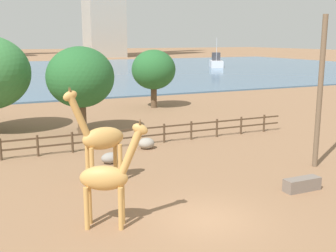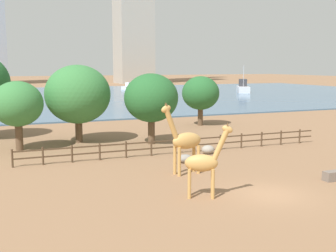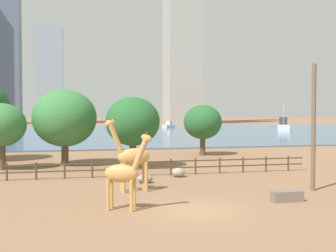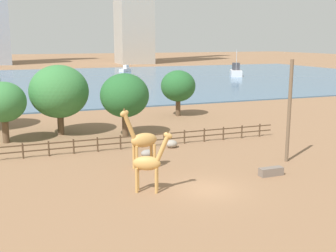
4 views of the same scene
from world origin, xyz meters
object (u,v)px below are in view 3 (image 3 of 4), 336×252
boat_sailboat (283,126)px  boulder_near_fence (145,179)px  giraffe_tall (124,173)px  boulder_by_pole (178,172)px  tree_left_large (65,118)px  tree_center_broad (133,122)px  tree_right_tall (203,122)px  giraffe_companion (131,157)px  feeding_trough (287,196)px  utility_pole (313,127)px  boat_ferry (169,126)px  tree_left_small (1,125)px

boat_sailboat → boulder_near_fence: bearing=-8.7°
giraffe_tall → boulder_by_pole: bearing=86.9°
boulder_near_fence → tree_left_large: (-5.71, 11.29, 4.14)m
boulder_by_pole → tree_center_broad: 7.53m
tree_left_large → boat_sailboat: (51.77, 54.49, -3.09)m
tree_right_tall → tree_center_broad: bearing=-136.3°
giraffe_companion → tree_right_tall: size_ratio=0.82×
giraffe_companion → boat_sailboat: bearing=-130.9°
tree_right_tall → feeding_trough: bearing=-96.6°
utility_pole → feeding_trough: size_ratio=4.53×
boulder_near_fence → boat_sailboat: boat_sailboat is taller
giraffe_tall → boat_ferry: size_ratio=0.94×
giraffe_tall → tree_left_small: 19.44m
feeding_trough → tree_left_large: 23.25m
giraffe_tall → tree_center_broad: size_ratio=0.64×
boulder_near_fence → feeding_trough: size_ratio=0.62×
utility_pole → tree_right_tall: utility_pole is taller
tree_center_broad → tree_left_small: tree_center_broad is taller
utility_pole → boat_ferry: 96.98m
feeding_trough → giraffe_tall: bearing=180.0°
giraffe_companion → tree_left_small: (-9.65, 12.43, 1.65)m
giraffe_companion → tree_left_small: bearing=-58.5°
giraffe_tall → tree_left_large: size_ratio=0.57×
boat_ferry → boulder_by_pole: bearing=32.8°
utility_pole → boat_ferry: utility_pole is taller
tree_left_small → tree_left_large: bearing=18.9°
tree_left_small → boat_ferry: (33.69, 81.43, -3.01)m
boulder_near_fence → tree_left_large: tree_left_large is taller
tree_left_large → boat_ferry: (28.37, 79.61, -3.58)m
feeding_trough → boat_sailboat: 83.46m
tree_right_tall → tree_left_small: (-20.74, -7.62, 0.06)m
boulder_near_fence → boulder_by_pole: size_ratio=1.07×
tree_left_large → feeding_trough: bearing=-56.8°
tree_left_large → tree_left_small: size_ratio=1.23×
boat_sailboat → tree_right_tall: bearing=-10.4°
giraffe_tall → utility_pole: utility_pole is taller
boulder_near_fence → boat_ferry: boat_ferry is taller
boulder_by_pole → feeding_trough: 10.72m
tree_center_broad → boat_sailboat: (45.79, 57.72, -2.81)m
boat_sailboat → tree_left_small: bearing=-19.1°
boat_sailboat → giraffe_tall: bearing=-7.0°
boulder_by_pole → boat_sailboat: size_ratio=0.13×
giraffe_companion → feeding_trough: (8.18, -4.90, -1.93)m
feeding_trough → boat_sailboat: bearing=61.9°
boulder_by_pole → tree_left_large: tree_left_large is taller
tree_center_broad → tree_left_small: bearing=172.9°
boat_sailboat → boulder_by_pole: bearing=-7.7°
boulder_by_pole → tree_center_broad: tree_center_broad is taller
tree_center_broad → tree_left_small: size_ratio=1.10×
giraffe_tall → boat_ferry: giraffe_tall is taller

